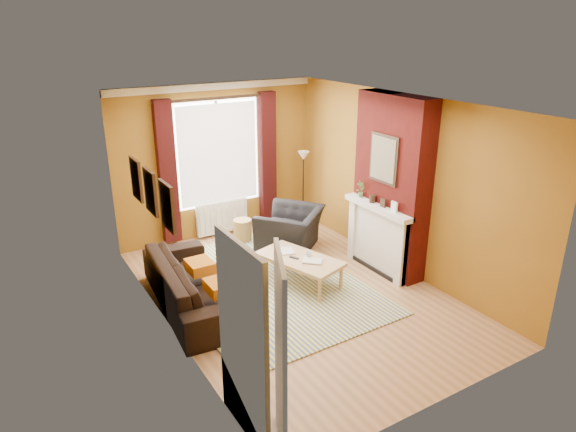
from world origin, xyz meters
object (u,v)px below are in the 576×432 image
object	(u,v)px
wicker_stool	(243,230)
floor_lamp	(303,168)
coffee_table	(300,260)
sofa	(193,283)
armchair	(290,230)

from	to	relation	value
wicker_stool	floor_lamp	distance (m)	1.68
coffee_table	floor_lamp	distance (m)	2.54
sofa	coffee_table	world-z (taller)	sofa
coffee_table	wicker_stool	xyz separation A→B (m)	(-0.01, 1.93, -0.19)
sofa	coffee_table	size ratio (longest dim) A/B	1.62
floor_lamp	wicker_stool	bearing A→B (deg)	-176.80
floor_lamp	sofa	bearing A→B (deg)	-149.09
coffee_table	floor_lamp	world-z (taller)	floor_lamp
sofa	coffee_table	bearing A→B (deg)	-93.26
sofa	armchair	world-z (taller)	armchair
sofa	coffee_table	distance (m)	1.64
armchair	wicker_stool	distance (m)	0.96
floor_lamp	coffee_table	bearing A→B (deg)	-123.87
sofa	wicker_stool	xyz separation A→B (m)	(1.61, 1.70, -0.14)
coffee_table	floor_lamp	bearing A→B (deg)	38.09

